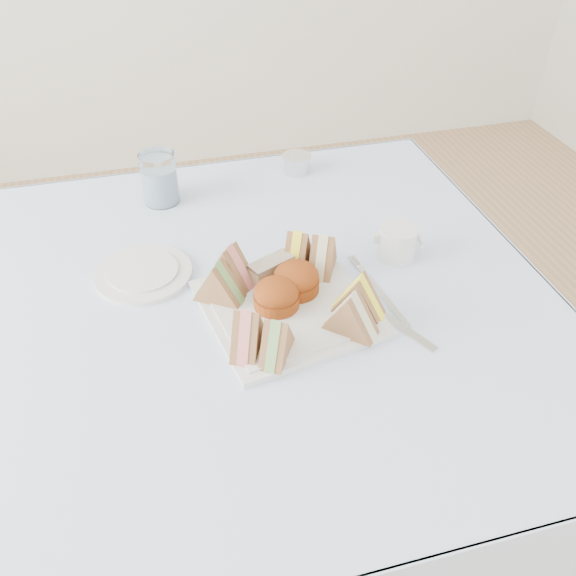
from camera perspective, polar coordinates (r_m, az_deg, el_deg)
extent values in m
plane|color=#9E7751|center=(1.65, -1.82, -21.08)|extent=(4.00, 4.00, 0.00)
cube|color=brown|center=(1.34, -2.15, -13.18)|extent=(0.90, 0.90, 0.74)
cube|color=silver|center=(1.07, -2.63, -0.84)|extent=(1.02, 1.02, 0.01)
cube|color=silver|center=(1.03, 0.00, -1.90)|extent=(0.31, 0.31, 0.01)
cylinder|color=maroon|center=(1.01, -1.10, -0.67)|extent=(0.10, 0.10, 0.05)
cylinder|color=maroon|center=(1.04, 0.77, 0.83)|extent=(0.11, 0.11, 0.05)
cube|color=tan|center=(1.07, -1.58, 1.76)|extent=(0.09, 0.06, 0.04)
cylinder|color=silver|center=(1.14, -13.36, 1.32)|extent=(0.18, 0.18, 0.01)
cylinder|color=white|center=(1.33, -11.95, 10.02)|extent=(0.09, 0.09, 0.11)
cylinder|color=silver|center=(1.43, 0.80, 11.49)|extent=(0.09, 0.09, 0.04)
cube|color=silver|center=(1.03, 9.56, -2.92)|extent=(0.09, 0.18, 0.00)
cube|color=silver|center=(1.08, 8.82, -0.67)|extent=(0.03, 0.18, 0.00)
cylinder|color=silver|center=(1.16, 10.20, 4.22)|extent=(0.08, 0.08, 0.06)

